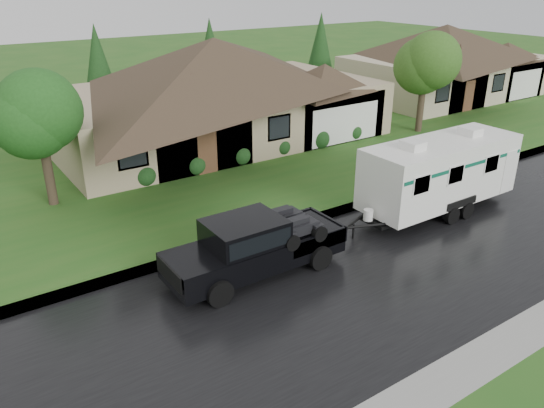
{
  "coord_description": "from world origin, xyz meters",
  "views": [
    {
      "loc": [
        -12.11,
        -12.46,
        8.94
      ],
      "look_at": [
        -2.3,
        2.0,
        1.31
      ],
      "focal_mm": 35.0,
      "sensor_mm": 36.0,
      "label": 1
    }
  ],
  "objects": [
    {
      "name": "house_neighbor",
      "position": [
        22.27,
        14.34,
        3.32
      ],
      "size": [
        15.12,
        9.72,
        6.45
      ],
      "color": "tan",
      "rests_on": "lawn"
    },
    {
      "name": "ground",
      "position": [
        0.0,
        0.0,
        0.0
      ],
      "size": [
        140.0,
        140.0,
        0.0
      ],
      "primitive_type": "plane",
      "color": "#25581B",
      "rests_on": "ground"
    },
    {
      "name": "house_main",
      "position": [
        2.29,
        13.84,
        3.59
      ],
      "size": [
        19.44,
        10.8,
        6.9
      ],
      "color": "tan",
      "rests_on": "lawn"
    },
    {
      "name": "shrub_row",
      "position": [
        2.0,
        9.3,
        0.65
      ],
      "size": [
        13.6,
        1.0,
        1.0
      ],
      "color": "#143814",
      "rests_on": "lawn"
    },
    {
      "name": "road",
      "position": [
        0.0,
        -2.0,
        0.01
      ],
      "size": [
        140.0,
        8.0,
        0.01
      ],
      "primitive_type": "cube",
      "color": "black",
      "rests_on": "ground"
    },
    {
      "name": "tree_left_green",
      "position": [
        -8.29,
        9.34,
        3.92
      ],
      "size": [
        3.29,
        3.29,
        5.44
      ],
      "color": "#382B1E",
      "rests_on": "lawn"
    },
    {
      "name": "lawn",
      "position": [
        0.0,
        15.0,
        0.07
      ],
      "size": [
        140.0,
        26.0,
        0.15
      ],
      "primitive_type": "cube",
      "color": "#25581B",
      "rests_on": "ground"
    },
    {
      "name": "pickup_truck",
      "position": [
        -4.28,
        0.18,
        1.05
      ],
      "size": [
        5.9,
        2.24,
        1.97
      ],
      "color": "black",
      "rests_on": "ground"
    },
    {
      "name": "curb",
      "position": [
        0.0,
        2.25,
        0.07
      ],
      "size": [
        140.0,
        0.5,
        0.15
      ],
      "primitive_type": "cube",
      "color": "gray",
      "rests_on": "ground"
    },
    {
      "name": "tree_right_green",
      "position": [
        12.78,
        8.42,
        4.01
      ],
      "size": [
        3.36,
        3.36,
        5.57
      ],
      "color": "#382B1E",
      "rests_on": "lawn"
    },
    {
      "name": "travel_trailer",
      "position": [
        4.53,
        0.18,
        1.73
      ],
      "size": [
        7.28,
        2.56,
        3.27
      ],
      "color": "white",
      "rests_on": "ground"
    }
  ]
}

